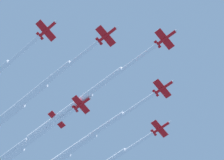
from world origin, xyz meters
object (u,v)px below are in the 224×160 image
jet_starboard_inner (31,96)px  jet_port_outer (8,159)px  jet_lead (72,107)px  jet_port_inner (78,146)px

jet_starboard_inner → jet_port_outer: size_ratio=0.89×
jet_lead → jet_port_outer: 40.58m
jet_port_inner → jet_port_outer: 31.95m
jet_lead → jet_port_outer: (8.79, -39.55, -2.23)m
jet_lead → jet_port_inner: size_ratio=1.04×
jet_port_inner → jet_starboard_inner: jet_starboard_inner is taller
jet_port_inner → jet_lead: bearing=51.6°
jet_port_inner → jet_starboard_inner: 31.70m
jet_port_inner → jet_starboard_inner: bearing=23.3°
jet_lead → jet_starboard_inner: 17.01m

